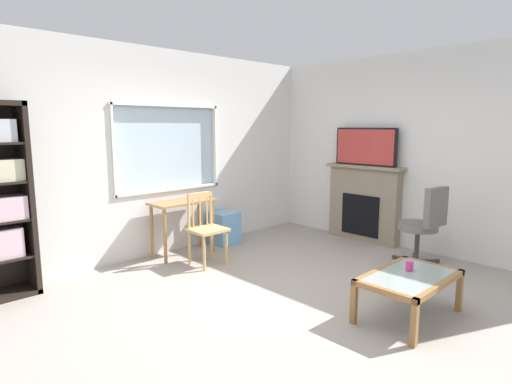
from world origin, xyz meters
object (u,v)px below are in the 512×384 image
(fireplace, at_px, (364,203))
(office_chair, at_px, (425,222))
(tv, at_px, (365,147))
(coffee_table, at_px, (409,281))
(plastic_drawer_unit, at_px, (224,228))
(sippy_cup, at_px, (409,266))
(wooden_chair, at_px, (206,228))
(desk_under_window, at_px, (183,211))

(fireplace, height_order, office_chair, fireplace)
(tv, xyz_separation_m, coffee_table, (-1.96, -1.69, -1.08))
(plastic_drawer_unit, height_order, tv, tv)
(tv, xyz_separation_m, office_chair, (-0.45, -1.15, -0.87))
(sippy_cup, bearing_deg, tv, 41.47)
(tv, distance_m, sippy_cup, 2.66)
(office_chair, bearing_deg, plastic_drawer_unit, 115.28)
(plastic_drawer_unit, relative_size, sippy_cup, 5.28)
(wooden_chair, bearing_deg, coffee_table, -80.51)
(tv, relative_size, office_chair, 0.99)
(wooden_chair, relative_size, office_chair, 0.90)
(tv, relative_size, coffee_table, 1.01)
(fireplace, distance_m, coffee_table, 2.61)
(tv, bearing_deg, office_chair, -111.33)
(office_chair, distance_m, coffee_table, 1.62)
(plastic_drawer_unit, height_order, fireplace, fireplace)
(desk_under_window, relative_size, coffee_table, 0.88)
(wooden_chair, relative_size, coffee_table, 0.92)
(fireplace, height_order, sippy_cup, fireplace)
(plastic_drawer_unit, bearing_deg, fireplace, -39.25)
(coffee_table, bearing_deg, plastic_drawer_unit, 83.68)
(coffee_table, bearing_deg, tv, 40.87)
(desk_under_window, distance_m, coffee_table, 3.02)
(desk_under_window, xyz_separation_m, plastic_drawer_unit, (0.74, 0.05, -0.37))
(desk_under_window, height_order, plastic_drawer_unit, desk_under_window)
(desk_under_window, bearing_deg, sippy_cup, -80.04)
(desk_under_window, height_order, tv, tv)
(wooden_chair, bearing_deg, office_chair, -44.99)
(plastic_drawer_unit, xyz_separation_m, coffee_table, (-0.34, -3.03, 0.11))
(tv, bearing_deg, desk_under_window, 151.39)
(fireplace, xyz_separation_m, office_chair, (-0.47, -1.15, -0.02))
(desk_under_window, distance_m, fireplace, 2.71)
(sippy_cup, bearing_deg, office_chair, 19.25)
(plastic_drawer_unit, distance_m, coffee_table, 3.05)
(wooden_chair, xyz_separation_m, office_chair, (1.92, -1.92, 0.09))
(tv, distance_m, coffee_table, 2.81)
(tv, height_order, office_chair, tv)
(wooden_chair, xyz_separation_m, fireplace, (2.39, -0.78, 0.11))
(wooden_chair, distance_m, office_chair, 2.72)
(desk_under_window, height_order, fireplace, fireplace)
(plastic_drawer_unit, relative_size, tv, 0.48)
(tv, bearing_deg, plastic_drawer_unit, 140.43)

